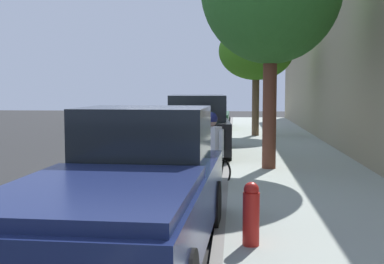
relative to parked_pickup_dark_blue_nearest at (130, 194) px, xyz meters
The scene contains 13 objects.
ground 8.52m from the parked_pickup_dark_blue_nearest, 95.57° to the left, with size 66.45×66.45×0.00m, color #282828.
sidewalk 8.97m from the parked_pickup_dark_blue_nearest, 70.88° to the left, with size 3.54×41.53×0.16m, color #A4ACA2.
curb_edge 8.54m from the parked_pickup_dark_blue_nearest, 82.73° to the left, with size 0.16×41.53×0.16m, color gray.
lane_stripe_centre 8.58m from the parked_pickup_dark_blue_nearest, 116.02° to the left, with size 0.14×40.00×0.01m.
lane_stripe_bike_edge 8.49m from the parked_pickup_dark_blue_nearest, 92.67° to the left, with size 0.12×41.53×0.01m, color white.
building_facade 10.06m from the parked_pickup_dark_blue_nearest, 59.64° to the left, with size 0.50×41.53×6.54m, color gray.
parked_pickup_dark_blue_nearest is the anchor object (origin of this frame).
parked_suv_black_second 9.82m from the parked_pickup_dark_blue_nearest, 89.38° to the left, with size 2.20×4.81×1.99m.
parked_sedan_green_mid 19.98m from the parked_pickup_dark_blue_nearest, 89.77° to the left, with size 1.85×4.40×1.52m.
bicycle_at_curb 4.59m from the parked_pickup_dark_blue_nearest, 82.30° to the left, with size 1.22×1.25×0.72m.
cyclist_with_backpack 4.17m from the parked_pickup_dark_blue_nearest, 78.61° to the left, with size 0.55×0.53×1.73m.
street_tree_far_end 16.21m from the parked_pickup_dark_blue_nearest, 82.23° to the left, with size 3.18×3.18×4.84m.
fire_hydrant 1.60m from the parked_pickup_dark_blue_nearest, 15.70° to the left, with size 0.22×0.22×0.84m.
Camera 1 is at (2.11, -14.56, 2.22)m, focal length 47.57 mm.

